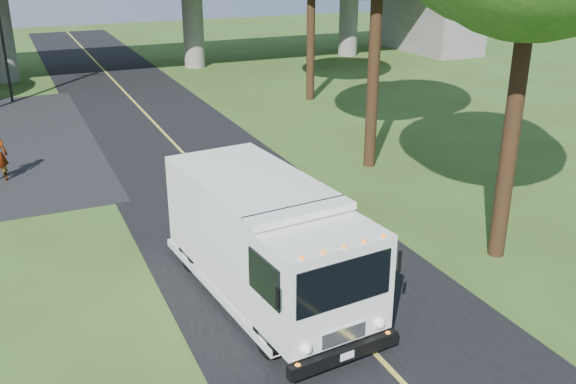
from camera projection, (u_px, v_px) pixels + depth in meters
ground at (338, 316)px, 14.87m from camera, size 120.00×120.00×0.00m
road at (208, 179)px, 23.37m from camera, size 7.00×90.00×0.02m
lane_line at (208, 179)px, 23.36m from camera, size 0.12×90.00×0.01m
overpass at (100, 2)px, 40.41m from camera, size 54.00×10.00×7.30m
traffic_signal at (3, 42)px, 33.53m from camera, size 0.18×0.22×5.20m
step_van at (265, 238)px, 15.11m from camera, size 3.23×7.14×2.90m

